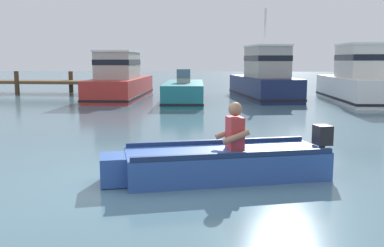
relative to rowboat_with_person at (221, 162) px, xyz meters
The scene contains 7 objects.
ground_plane 1.41m from the rowboat_with_person, behind, with size 120.00×120.00×0.00m, color slate.
wooden_dock 19.65m from the rowboat_with_person, 125.39° to the left, with size 10.57×1.64×1.28m.
rowboat_with_person is the anchor object (origin of this frame).
moored_boat_red 14.31m from the rowboat_with_person, 111.29° to the left, with size 2.37×6.90×2.25m.
moored_boat_teal 12.03m from the rowboat_with_person, 99.47° to the left, with size 2.11×5.47×1.44m.
moored_boat_navy 13.91m from the rowboat_with_person, 83.47° to the left, with size 3.24×6.44×4.16m.
moored_boat_white 13.62m from the rowboat_with_person, 66.68° to the left, with size 2.06×6.53×2.50m.
Camera 1 is at (1.57, -6.45, 1.85)m, focal length 40.02 mm.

